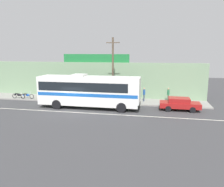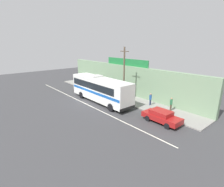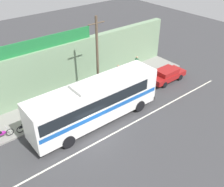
% 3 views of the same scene
% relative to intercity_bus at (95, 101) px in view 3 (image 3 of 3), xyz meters
% --- Properties ---
extents(ground_plane, '(70.00, 70.00, 0.00)m').
position_rel_intercity_bus_xyz_m(ground_plane, '(-1.34, -1.33, -2.07)').
color(ground_plane, '#3A3A3D').
extents(sidewalk_slab, '(30.00, 3.60, 0.14)m').
position_rel_intercity_bus_xyz_m(sidewalk_slab, '(-1.34, 3.87, -2.00)').
color(sidewalk_slab, gray).
rests_on(sidewalk_slab, ground_plane).
extents(storefront_facade, '(30.00, 0.70, 4.80)m').
position_rel_intercity_bus_xyz_m(storefront_facade, '(-1.34, 6.02, 0.33)').
color(storefront_facade, gray).
rests_on(storefront_facade, ground_plane).
extents(storefront_billboard, '(9.12, 0.12, 1.10)m').
position_rel_intercity_bus_xyz_m(storefront_billboard, '(-0.78, 6.02, 3.28)').
color(storefront_billboard, '#1E7538').
rests_on(storefront_billboard, storefront_facade).
extents(road_center_stripe, '(30.00, 0.14, 0.01)m').
position_rel_intercity_bus_xyz_m(road_center_stripe, '(-1.34, -2.13, -2.06)').
color(road_center_stripe, silver).
rests_on(road_center_stripe, ground_plane).
extents(intercity_bus, '(11.27, 2.68, 3.78)m').
position_rel_intercity_bus_xyz_m(intercity_bus, '(0.00, 0.00, 0.00)').
color(intercity_bus, white).
rests_on(intercity_bus, ground_plane).
extents(parked_car, '(4.22, 1.83, 1.37)m').
position_rel_intercity_bus_xyz_m(parked_car, '(9.90, 0.90, -1.33)').
color(parked_car, maroon).
rests_on(parked_car, ground_plane).
extents(utility_pole, '(1.60, 0.22, 7.72)m').
position_rel_intercity_bus_xyz_m(utility_pole, '(2.25, 2.61, 2.07)').
color(utility_pole, brown).
rests_on(utility_pole, sidewalk_slab).
extents(motorcycle_black, '(1.84, 0.56, 0.94)m').
position_rel_intercity_bus_xyz_m(motorcycle_black, '(-6.85, 2.60, -1.50)').
color(motorcycle_black, black).
rests_on(motorcycle_black, sidewalk_slab).
extents(motorcycle_blue, '(1.90, 0.56, 0.94)m').
position_rel_intercity_bus_xyz_m(motorcycle_blue, '(-4.85, 2.40, -1.50)').
color(motorcycle_blue, black).
rests_on(motorcycle_blue, sidewalk_slab).
extents(pedestrian_far_right, '(0.30, 0.48, 1.70)m').
position_rel_intercity_bus_xyz_m(pedestrian_far_right, '(5.92, 4.12, -0.94)').
color(pedestrian_far_right, navy).
rests_on(pedestrian_far_right, sidewalk_slab).
extents(pedestrian_near_shop, '(0.30, 0.48, 1.73)m').
position_rel_intercity_bus_xyz_m(pedestrian_near_shop, '(8.86, 4.42, -0.92)').
color(pedestrian_near_shop, brown).
rests_on(pedestrian_near_shop, sidewalk_slab).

